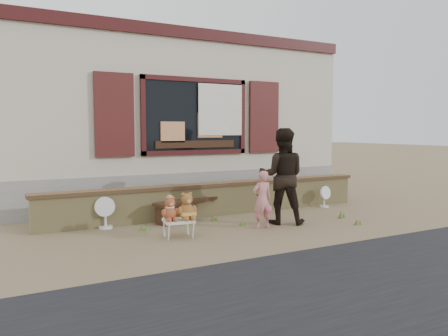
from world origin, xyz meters
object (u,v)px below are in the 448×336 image
bench (190,205)px  teddy_bear_right (187,206)px  adult (282,176)px  folding_chair (178,221)px  teddy_bear_left (170,208)px  child (262,200)px

bench → teddy_bear_right: teddy_bear_right is taller
bench → adult: size_ratio=0.90×
teddy_bear_right → adult: size_ratio=0.25×
folding_chair → teddy_bear_left: bearing=180.0°
bench → teddy_bear_left: teddy_bear_left is taller
child → adult: 0.69m
teddy_bear_right → teddy_bear_left: bearing=180.0°
bench → teddy_bear_right: 1.40m
bench → teddy_bear_left: size_ratio=4.00×
bench → child: size_ratio=1.56×
folding_chair → bench: bearing=67.6°
folding_chair → teddy_bear_right: (0.14, -0.02, 0.25)m
bench → teddy_bear_right: (-0.59, -1.24, 0.22)m
folding_chair → adult: adult is taller
teddy_bear_left → adult: 2.29m
teddy_bear_left → teddy_bear_right: (0.28, -0.04, 0.03)m
bench → teddy_bear_left: bearing=-145.6°
folding_chair → teddy_bear_right: 0.29m
child → teddy_bear_right: bearing=1.1°
folding_chair → child: child is taller
bench → adult: adult is taller
teddy_bear_right → adult: adult is taller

